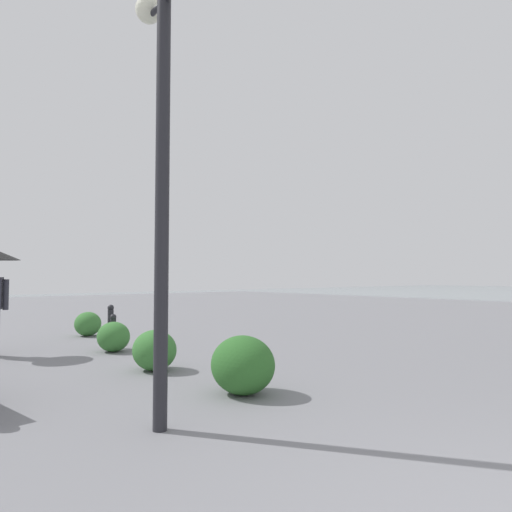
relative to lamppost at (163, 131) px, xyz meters
The scene contains 7 objects.
lamppost is the anchor object (origin of this frame).
bollard_near 5.81m from the lamppost, 17.23° to the right, with size 0.13×0.13×0.72m.
bollard_mid 5.96m from the lamppost, 16.87° to the right, with size 0.13×0.13×0.90m.
shrub_low 2.99m from the lamppost, 69.83° to the right, with size 0.87×0.78×0.74m.
shrub_round 8.08m from the lamppost, 14.22° to the right, with size 0.71×0.64×0.60m.
shrub_wide 5.58m from the lamppost, 17.06° to the right, with size 0.70×0.63×0.59m.
shrub_tall 3.87m from the lamppost, 25.92° to the right, with size 0.75×0.68×0.64m.
Camera 1 is at (-0.37, 2.69, 1.48)m, focal length 31.22 mm.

